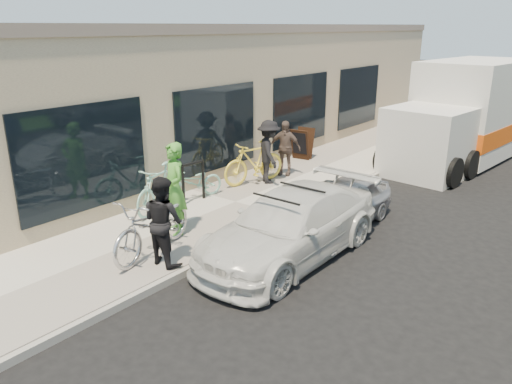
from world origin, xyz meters
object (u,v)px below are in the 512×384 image
Objects in this scene: cruiser_bike_b at (194,183)px; bystander_a at (269,152)px; sandwich_board at (302,144)px; bystander_b at (285,148)px; man_standing at (163,221)px; woman_rider at (174,189)px; moving_truck at (465,118)px; cruiser_bike_c at (254,162)px; bike_rack at (193,178)px; sedan_white at (290,226)px; tandem_bike at (153,225)px; sedan_silver at (342,204)px; cruiser_bike_a at (160,188)px.

bystander_a is (0.60, 2.20, 0.44)m from cruiser_bike_b.
bystander_b is at bearing -78.12° from sandwich_board.
man_standing reaches higher than cruiser_bike_b.
bystander_a is at bearing 121.14° from woman_rider.
moving_truck is 4.22× the size of cruiser_bike_b.
moving_truck is at bearing 79.23° from cruiser_bike_b.
bystander_b reaches higher than cruiser_bike_c.
bike_rack is 1.02× the size of sandwich_board.
tandem_bike is (-1.88, -1.69, 0.09)m from sedan_white.
tandem_bike is at bearing -43.52° from woman_rider.
woman_rider reaches higher than sedan_silver.
man_standing is 0.95× the size of bystander_a.
bystander_b is at bearing 127.44° from sedan_white.
sandwich_board is at bearing -131.38° from moving_truck.
bystander_a is at bearing 78.64° from bike_rack.
man_standing reaches higher than bystander_b.
man_standing reaches higher than bike_rack.
cruiser_bike_c is at bearing -112.16° from moving_truck.
tandem_bike is 1.36× the size of man_standing.
bystander_a is (0.69, -2.66, 0.35)m from sandwich_board.
bystander_a is at bearing 133.35° from sedan_white.
sandwich_board is 0.51× the size of woman_rider.
sandwich_board is 2.78m from bystander_a.
sedan_white is at bearing -64.70° from sandwich_board.
cruiser_bike_c is (-1.74, 4.71, -0.23)m from man_standing.
sedan_silver is 7.50m from moving_truck.
sedan_silver reaches higher than cruiser_bike_b.
sandwich_board is 0.57× the size of bystander_a.
cruiser_bike_a is at bearing -77.70° from cruiser_bike_b.
bike_rack is 9.35m from moving_truck.
sedan_silver is 0.46× the size of moving_truck.
sandwich_board is 7.70m from tandem_bike.
cruiser_bike_c reaches higher than cruiser_bike_b.
sedan_white is at bearing -13.35° from bike_rack.
sedan_silver is 3.61m from woman_rider.
bystander_a is at bearing 63.60° from cruiser_bike_a.
man_standing is at bearing -95.85° from bystander_b.
sedan_silver is 1.90× the size of man_standing.
bystander_a reaches higher than man_standing.
man_standing reaches higher than sedan_white.
tandem_bike is (1.70, -7.51, 0.08)m from sandwich_board.
cruiser_bike_a is 1.17× the size of bystander_b.
cruiser_bike_b is at bearing -95.20° from sandwich_board.
woman_rider is 1.20× the size of cruiser_bike_b.
sedan_silver is 1.97× the size of bystander_b.
woman_rider is (-0.41, 0.92, 0.37)m from tandem_bike.
cruiser_bike_a is at bearing 123.26° from tandem_bike.
sedan_silver is at bearing -163.11° from bystander_a.
moving_truck is 7.39m from cruiser_bike_c.
cruiser_bike_c is at bearing 163.08° from sedan_silver.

